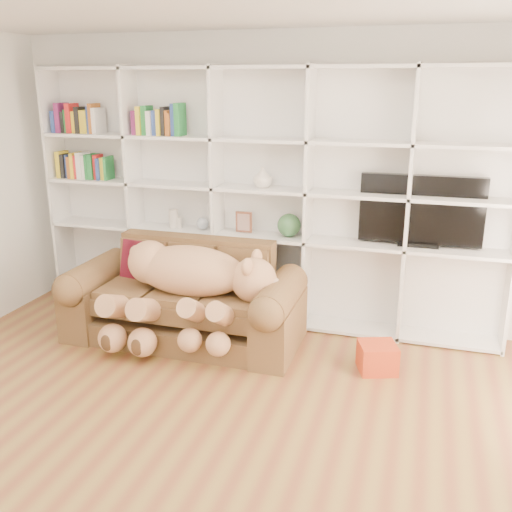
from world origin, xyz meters
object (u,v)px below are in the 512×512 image
(gift_box, at_px, (377,357))
(teddy_bear, at_px, (187,283))
(sofa, at_px, (185,304))
(tv, at_px, (421,211))

(gift_box, bearing_deg, teddy_bear, -178.40)
(sofa, bearing_deg, gift_box, -4.30)
(tv, bearing_deg, gift_box, -106.55)
(teddy_bear, height_order, gift_box, teddy_bear)
(sofa, relative_size, teddy_bear, 1.41)
(sofa, height_order, tv, tv)
(teddy_bear, bearing_deg, sofa, 127.68)
(sofa, xyz_separation_m, gift_box, (1.74, -0.13, -0.21))
(teddy_bear, bearing_deg, tv, 30.16)
(teddy_bear, xyz_separation_m, tv, (1.86, 0.83, 0.57))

